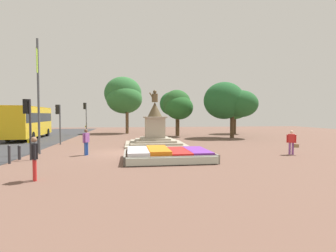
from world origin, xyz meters
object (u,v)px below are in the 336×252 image
Objects in this scene: traffic_light_mid_block at (59,117)px; pedestrian_crossing_plaza at (34,155)px; traffic_light_near_crossing at (28,118)px; kerb_bollard_mid_a at (9,154)px; kerb_bollard_north at (39,145)px; pedestrian_with_handbag at (292,141)px; kerb_bollard_mid_b at (19,152)px; statue_monument at (155,133)px; traffic_light_far_corner at (85,113)px; flower_planter at (167,155)px; city_bus at (29,120)px; pedestrian_near_planter at (86,140)px; banner_pole at (38,94)px.

traffic_light_mid_block reaches higher than pedestrian_crossing_plaza.
traffic_light_near_crossing reaches higher than pedestrian_crossing_plaza.
traffic_light_near_crossing is 1.00× the size of traffic_light_mid_block.
kerb_bollard_mid_a is at bearing -90.69° from traffic_light_mid_block.
pedestrian_with_handbag is at bearing -10.28° from kerb_bollard_north.
traffic_light_near_crossing is at bearing -21.24° from kerb_bollard_mid_b.
statue_monument is at bearing 36.97° from kerb_bollard_mid_b.
statue_monument reaches higher than kerb_bollard_mid_a.
pedestrian_crossing_plaza is (-5.54, -11.18, -0.00)m from statue_monument.
traffic_light_far_corner is at bearing 95.25° from pedestrian_crossing_plaza.
flower_planter is 5.95× the size of kerb_bollard_mid_b.
city_bus is at bearing 110.23° from traffic_light_near_crossing.
pedestrian_near_planter is at bearing -133.37° from statue_monument.
banner_pole is (-7.79, 3.21, 3.56)m from flower_planter.
kerb_bollard_mid_a reaches higher than kerb_bollard_north.
statue_monument is 9.94m from traffic_light_near_crossing.
city_bus reaches higher than pedestrian_with_handbag.
traffic_light_far_corner reaches higher than kerb_bollard_mid_b.
pedestrian_near_planter is at bearing 34.94° from kerb_bollard_mid_a.
kerb_bollard_mid_a is at bearing -179.75° from flower_planter.
banner_pole is at bearing 107.18° from pedestrian_crossing_plaza.
kerb_bollard_north is at bearing 155.91° from pedestrian_near_planter.
city_bus reaches higher than kerb_bollard_mid_b.
statue_monument is at bearing 63.63° from pedestrian_crossing_plaza.
pedestrian_crossing_plaza is at bearing -78.92° from traffic_light_mid_block.
statue_monument reaches higher than pedestrian_near_planter.
banner_pole is 12.60m from city_bus.
pedestrian_with_handbag is (15.85, -2.31, -3.00)m from banner_pole.
traffic_light_near_crossing reaches higher than kerb_bollard_north.
kerb_bollard_mid_b is (-2.58, 5.07, -0.53)m from pedestrian_crossing_plaza.
traffic_light_mid_block is 0.84× the size of traffic_light_far_corner.
pedestrian_crossing_plaza is at bearing -116.37° from statue_monument.
city_bus is at bearing 149.70° from statue_monument.
kerb_bollard_north is (0.02, -4.89, -1.88)m from traffic_light_mid_block.
traffic_light_far_corner is 2.40× the size of pedestrian_crossing_plaza.
kerb_bollard_mid_b is at bearing -101.15° from banner_pole.
kerb_bollard_mid_a is at bearing -91.84° from kerb_bollard_north.
pedestrian_with_handbag is 1.85× the size of kerb_bollard_mid_b.
flower_planter is 8.13m from pedestrian_with_handbag.
kerb_bollard_mid_a is (-2.57, 3.83, -0.46)m from pedestrian_crossing_plaza.
pedestrian_with_handbag is at bearing -6.45° from pedestrian_near_planter.
pedestrian_with_handbag is at bearing -33.63° from city_bus.
statue_monument is 8.73m from kerb_bollard_north.
kerb_bollard_north is at bearing 107.64° from pedestrian_crossing_plaza.
city_bus reaches higher than pedestrian_near_planter.
kerb_bollard_mid_b is at bearing 171.63° from flower_planter.
pedestrian_with_handbag reaches higher than kerb_bollard_mid_b.
pedestrian_crossing_plaza reaches higher than pedestrian_near_planter.
kerb_bollard_mid_a is at bearing -137.79° from statue_monument.
pedestrian_near_planter is 1.74× the size of kerb_bollard_north.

